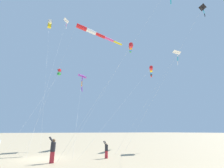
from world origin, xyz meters
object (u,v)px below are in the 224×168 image
(kite_delta_purple_drifting, at_px, (202,8))
(kite_delta_long_streamer_right, at_px, (177,52))
(kite_windsock_orange_high_right, at_px, (131,47))
(person_child_grey_jacket, at_px, (106,149))
(kite_delta_checkered_midright, at_px, (83,76))
(person_adult_flyer, at_px, (53,148))
(kite_box_small_distant, at_px, (59,72))
(kite_delta_long_streamer_left, at_px, (66,21))
(kite_box_blue_topmost, at_px, (50,24))
(kite_windsock_white_trailing, at_px, (94,33))
(kite_windsock_green_low_center, at_px, (151,71))

(kite_delta_purple_drifting, bearing_deg, kite_delta_long_streamer_right, 64.92)
(kite_delta_long_streamer_right, height_order, kite_windsock_orange_high_right, kite_windsock_orange_high_right)
(person_child_grey_jacket, height_order, kite_delta_purple_drifting, kite_delta_purple_drifting)
(kite_delta_checkered_midright, bearing_deg, kite_windsock_orange_high_right, 9.03)
(person_adult_flyer, distance_m, kite_delta_checkered_midright, 14.28)
(kite_windsock_orange_high_right, bearing_deg, kite_delta_checkered_midright, -170.97)
(kite_box_small_distant, bearing_deg, person_adult_flyer, -95.35)
(person_adult_flyer, xyz_separation_m, kite_delta_long_streamer_right, (19.37, 3.34, 14.52))
(kite_box_small_distant, bearing_deg, kite_delta_long_streamer_right, -37.35)
(person_child_grey_jacket, xyz_separation_m, kite_box_small_distant, (-3.16, 16.67, 12.85))
(person_adult_flyer, distance_m, kite_delta_long_streamer_right, 24.44)
(kite_windsock_orange_high_right, relative_size, kite_delta_long_streamer_left, 0.93)
(person_adult_flyer, relative_size, kite_delta_checkered_midright, 0.18)
(kite_delta_long_streamer_left, distance_m, kite_delta_checkered_midright, 10.73)
(kite_box_small_distant, bearing_deg, kite_box_blue_topmost, -126.19)
(kite_delta_long_streamer_left, distance_m, kite_windsock_white_trailing, 6.53)
(person_adult_flyer, bearing_deg, kite_box_small_distant, 84.65)
(kite_delta_long_streamer_right, xyz_separation_m, kite_windsock_orange_high_right, (-4.49, 7.74, 3.92))
(kite_delta_purple_drifting, bearing_deg, kite_box_blue_topmost, 134.65)
(kite_windsock_orange_high_right, height_order, kite_box_small_distant, kite_windsock_orange_high_right)
(kite_windsock_orange_high_right, height_order, kite_delta_checkered_midright, kite_windsock_orange_high_right)
(kite_delta_checkered_midright, height_order, kite_box_small_distant, kite_box_small_distant)
(kite_windsock_orange_high_right, distance_m, kite_delta_long_streamer_left, 13.71)
(kite_delta_checkered_midright, distance_m, kite_box_small_distant, 8.50)
(kite_windsock_orange_high_right, height_order, kite_delta_long_streamer_left, kite_delta_long_streamer_left)
(kite_delta_checkered_midright, relative_size, kite_delta_purple_drifting, 0.64)
(kite_windsock_orange_high_right, bearing_deg, kite_box_small_distant, 156.33)
(kite_delta_long_streamer_right, bearing_deg, kite_delta_purple_drifting, -115.08)
(kite_windsock_orange_high_right, distance_m, kite_box_small_distant, 15.65)
(kite_windsock_green_low_center, relative_size, kite_delta_purple_drifting, 0.88)
(kite_box_small_distant, bearing_deg, kite_windsock_orange_high_right, -23.67)
(kite_box_small_distant, distance_m, kite_windsock_white_trailing, 11.48)
(kite_windsock_orange_high_right, relative_size, kite_delta_purple_drifting, 1.13)
(person_adult_flyer, xyz_separation_m, person_child_grey_jacket, (4.75, 0.24, -0.25))
(kite_windsock_orange_high_right, xyz_separation_m, kite_box_small_distant, (-13.30, 5.83, -5.85))
(kite_delta_long_streamer_right, xyz_separation_m, kite_delta_purple_drifting, (-3.60, -7.69, 1.69))
(kite_delta_long_streamer_left, bearing_deg, kite_delta_purple_drifting, -45.64)
(kite_box_small_distant, relative_size, kite_windsock_white_trailing, 0.78)
(kite_delta_long_streamer_left, relative_size, kite_delta_purple_drifting, 1.22)
(kite_windsock_orange_high_right, relative_size, kite_box_small_distant, 1.39)
(kite_delta_checkered_midright, xyz_separation_m, kite_box_blue_topmost, (-5.77, 3.52, 10.44))
(kite_delta_long_streamer_left, height_order, kite_delta_checkered_midright, kite_delta_long_streamer_left)
(person_adult_flyer, xyz_separation_m, kite_windsock_orange_high_right, (14.88, 11.08, 18.44))
(person_adult_flyer, height_order, kite_delta_checkered_midright, kite_delta_checkered_midright)
(kite_box_blue_topmost, bearing_deg, kite_delta_long_streamer_right, -24.90)
(kite_windsock_orange_high_right, distance_m, kite_delta_purple_drifting, 15.62)
(person_child_grey_jacket, relative_size, kite_windsock_green_low_center, 0.10)
(person_adult_flyer, xyz_separation_m, kite_windsock_white_trailing, (5.18, 6.68, 16.36))
(person_adult_flyer, distance_m, kite_delta_long_streamer_left, 22.57)
(person_child_grey_jacket, bearing_deg, kite_delta_checkered_midright, 91.84)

